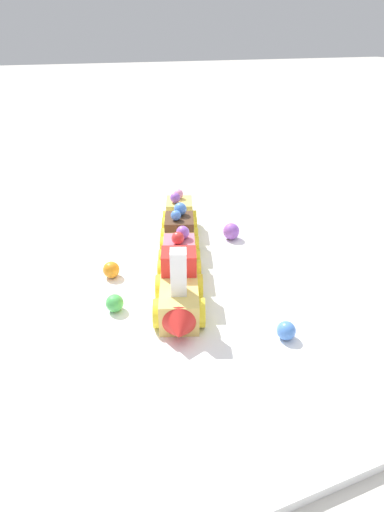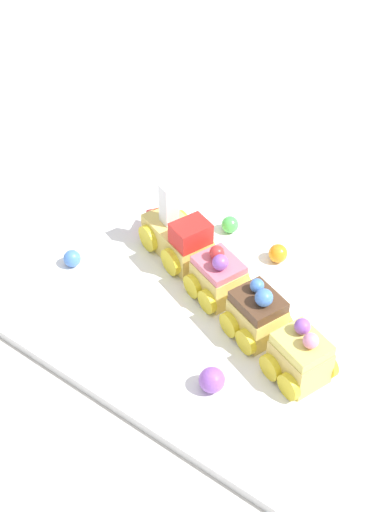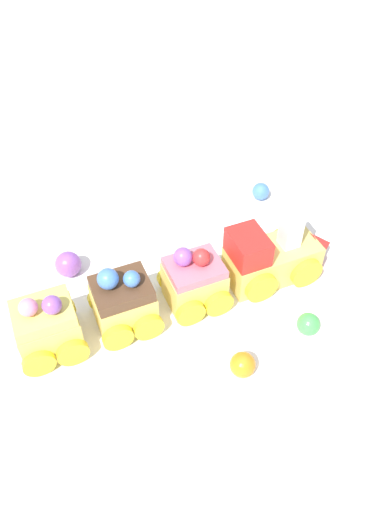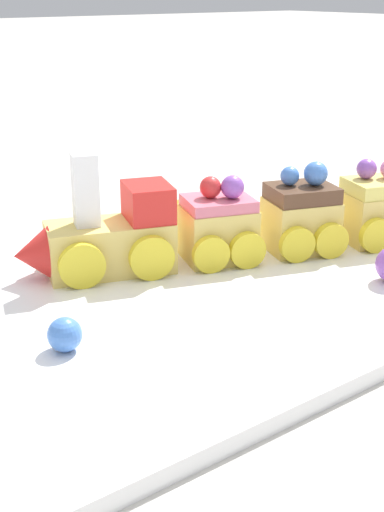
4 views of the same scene
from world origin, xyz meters
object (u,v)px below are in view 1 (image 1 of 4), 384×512
at_px(cake_car_lemon, 179,216).
at_px(gumball_orange, 111,270).
at_px(cake_car_strawberry, 179,258).
at_px(gumball_purple, 231,231).
at_px(cake_car_chocolate, 179,234).
at_px(cake_train_locomotive, 179,296).
at_px(gumball_green, 115,303).
at_px(gumball_blue, 286,331).

xyz_separation_m(cake_car_lemon, gumball_orange, (0.11, -0.15, -0.02)).
xyz_separation_m(cake_car_strawberry, gumball_purple, (-0.08, 0.12, -0.01)).
bearing_deg(cake_car_chocolate, gumball_orange, -50.24).
distance_m(cake_train_locomotive, gumball_green, 0.08).
relative_size(gumball_blue, gumball_orange, 0.92).
bearing_deg(gumball_green, gumball_orange, 171.91).
height_order(cake_car_lemon, gumball_orange, cake_car_lemon).
distance_m(cake_train_locomotive, gumball_orange, 0.14).
bearing_deg(gumball_purple, cake_train_locomotive, -42.50).
xyz_separation_m(cake_car_lemon, gumball_purple, (0.07, 0.07, -0.01)).
bearing_deg(gumball_blue, gumball_purple, 168.10).
bearing_deg(cake_car_lemon, gumball_blue, 22.68).
height_order(cake_train_locomotive, cake_car_strawberry, cake_train_locomotive).
height_order(cake_car_strawberry, gumball_orange, cake_car_strawberry).
bearing_deg(gumball_purple, gumball_orange, -77.19).
distance_m(gumball_green, gumball_blue, 0.21).
height_order(cake_car_chocolate, gumball_green, cake_car_chocolate).
xyz_separation_m(gumball_green, gumball_blue, (0.12, 0.17, -0.00)).
bearing_deg(cake_car_lemon, gumball_orange, -32.17).
height_order(cake_car_strawberry, gumball_green, cake_car_strawberry).
bearing_deg(gumball_blue, cake_car_strawberry, -159.40).
relative_size(cake_car_lemon, gumball_green, 3.42).
relative_size(cake_car_chocolate, cake_car_lemon, 1.00).
bearing_deg(cake_train_locomotive, gumball_orange, -132.65).
relative_size(cake_train_locomotive, gumball_orange, 5.46).
bearing_deg(cake_car_lemon, cake_car_chocolate, 0.09).
bearing_deg(cake_car_chocolate, cake_car_strawberry, 0.25).
height_order(cake_car_lemon, gumball_purple, cake_car_lemon).
relative_size(cake_car_lemon, gumball_orange, 3.24).
bearing_deg(cake_train_locomotive, cake_car_chocolate, -179.96).
relative_size(cake_train_locomotive, cake_car_chocolate, 1.69).
height_order(cake_train_locomotive, gumball_blue, cake_train_locomotive).
xyz_separation_m(cake_car_strawberry, gumball_green, (0.05, -0.11, -0.02)).
bearing_deg(cake_car_lemon, cake_train_locomotive, 0.05).
xyz_separation_m(cake_car_lemon, gumball_green, (0.20, -0.16, -0.02)).
distance_m(cake_train_locomotive, cake_car_strawberry, 0.10).
bearing_deg(gumball_blue, cake_train_locomotive, -131.15).
bearing_deg(gumball_orange, gumball_purple, 102.81).
distance_m(gumball_purple, gumball_blue, 0.26).
height_order(gumball_blue, gumball_orange, gumball_orange).
height_order(cake_train_locomotive, gumball_purple, cake_train_locomotive).
xyz_separation_m(cake_train_locomotive, gumball_blue, (0.09, 0.10, -0.02)).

